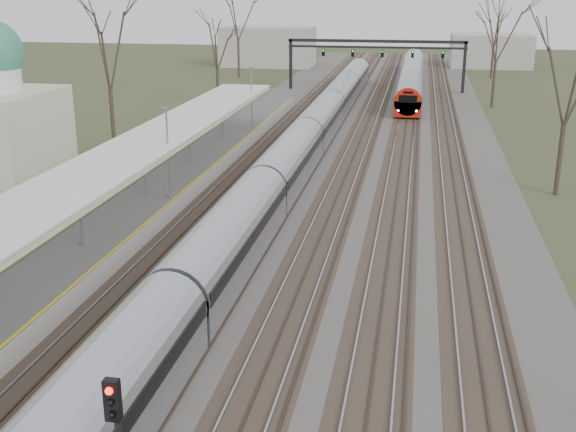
# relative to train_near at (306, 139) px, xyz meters

# --- Properties ---
(track_bed) EXTENTS (24.00, 160.00, 0.22)m
(track_bed) POSITION_rel_train_near_xyz_m (2.76, 6.00, -1.42)
(track_bed) COLOR #474442
(track_bed) RESTS_ON ground
(platform) EXTENTS (3.50, 69.00, 1.00)m
(platform) POSITION_rel_train_near_xyz_m (-6.55, -11.50, -0.98)
(platform) COLOR #9E9B93
(platform) RESTS_ON ground
(canopy) EXTENTS (4.10, 50.00, 3.11)m
(canopy) POSITION_rel_train_near_xyz_m (-6.55, -16.01, 2.45)
(canopy) COLOR slate
(canopy) RESTS_ON platform
(signal_gantry) EXTENTS (21.00, 0.59, 6.08)m
(signal_gantry) POSITION_rel_train_near_xyz_m (2.79, 35.99, 3.43)
(signal_gantry) COLOR black
(signal_gantry) RESTS_ON ground
(tree_west_far) EXTENTS (5.50, 5.50, 11.33)m
(tree_west_far) POSITION_rel_train_near_xyz_m (-14.50, -1.00, 6.54)
(tree_west_far) COLOR #2D231C
(tree_west_far) RESTS_ON ground
(tree_east_far) EXTENTS (5.00, 5.00, 10.30)m
(tree_east_far) POSITION_rel_train_near_xyz_m (16.50, -7.00, 5.81)
(tree_east_far) COLOR #2D231C
(tree_east_far) RESTS_ON ground
(train_near) EXTENTS (2.62, 90.21, 3.05)m
(train_near) POSITION_rel_train_near_xyz_m (0.00, 0.00, 0.00)
(train_near) COLOR #AFB2BA
(train_near) RESTS_ON ground
(train_far) EXTENTS (2.62, 45.21, 3.05)m
(train_far) POSITION_rel_train_near_xyz_m (7.00, 39.41, 0.00)
(train_far) COLOR #AFB2BA
(train_far) RESTS_ON ground
(signal_post) EXTENTS (0.35, 0.45, 4.10)m
(signal_post) POSITION_rel_train_near_xyz_m (1.75, -38.45, 1.25)
(signal_post) COLOR black
(signal_post) RESTS_ON ground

